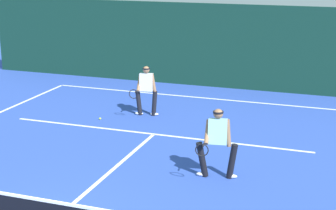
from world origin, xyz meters
TOP-DOWN VIEW (x-y plane):
  - court_line_baseline_far at (0.00, 10.69)m, footprint 10.87×0.10m
  - court_line_service at (0.00, 6.42)m, footprint 8.86×0.10m
  - court_line_centre at (0.00, 3.20)m, footprint 0.10×6.40m
  - player_near at (2.42, 4.07)m, footprint 0.97×0.90m
  - player_far at (-0.88, 8.07)m, footprint 0.76×0.88m
  - tennis_ball at (-2.05, 7.16)m, footprint 0.07×0.07m
  - back_fence_windscreen at (0.00, 12.45)m, footprint 18.77×0.12m

SIDE VIEW (x-z plane):
  - court_line_baseline_far at x=0.00m, z-range 0.00..0.01m
  - court_line_service at x=0.00m, z-range 0.00..0.01m
  - court_line_centre at x=0.00m, z-range 0.00..0.01m
  - tennis_ball at x=-2.05m, z-range 0.00..0.07m
  - player_far at x=-0.88m, z-range 0.07..1.65m
  - player_near at x=2.42m, z-range 0.08..1.71m
  - back_fence_windscreen at x=0.00m, z-range 0.00..3.14m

